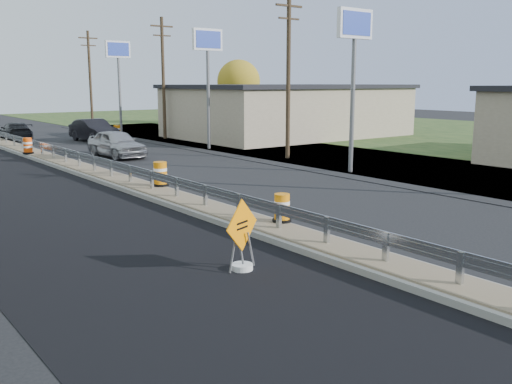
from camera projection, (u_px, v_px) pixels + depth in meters
ground at (206, 211)px, 19.95m from camera, size 140.00×140.00×0.00m
grass_verge_far at (454, 139)px, 45.68m from camera, size 40.00×120.00×0.03m
median at (112, 178)px, 26.15m from camera, size 1.60×55.00×0.23m
guardrail at (102, 163)px, 26.82m from camera, size 0.10×46.15×0.72m
retail_building_near at (288, 110)px, 47.67m from camera, size 18.50×12.50×4.27m
pylon_sign_south at (354, 39)px, 27.34m from camera, size 2.20×0.30×7.90m
pylon_sign_mid at (208, 51)px, 37.46m from camera, size 2.20×0.30×7.90m
pylon_sign_north at (118, 58)px, 48.37m from camera, size 2.20×0.30×7.90m
utility_pole_smid at (288, 74)px, 32.90m from camera, size 1.90×0.26×9.40m
utility_pole_nmid at (163, 76)px, 44.58m from camera, size 1.90×0.26×9.40m
utility_pole_north at (90, 77)px, 56.26m from camera, size 1.90×0.26×9.40m
tree_far_yellow at (239, 82)px, 61.12m from camera, size 4.62×4.62×6.86m
caution_sign at (242, 252)px, 13.61m from camera, size 1.20×0.53×1.75m
barrel_median_near at (282, 208)px, 17.44m from camera, size 0.59×0.59×0.87m
barrel_median_mid at (160, 174)px, 23.49m from camera, size 0.68×0.68×1.00m
barrel_median_far at (28, 146)px, 34.22m from camera, size 0.64×0.64×0.95m
barrel_shoulder_far at (117, 131)px, 47.14m from camera, size 0.67×0.67×0.98m
car_silver at (117, 144)px, 34.27m from camera, size 2.17×4.90×1.64m
car_dark_mid at (94, 130)px, 43.34m from camera, size 2.19×5.29×1.70m
car_dark_far at (16, 131)px, 44.49m from camera, size 2.42×4.98×1.40m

